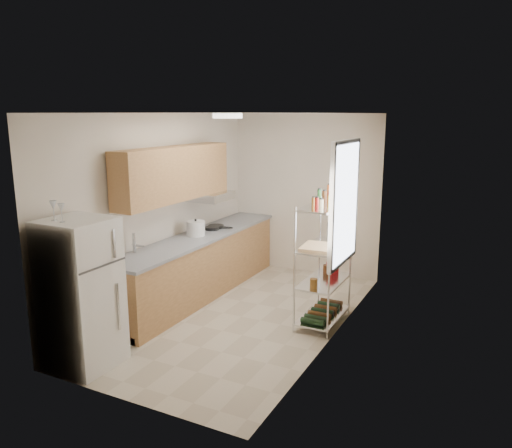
% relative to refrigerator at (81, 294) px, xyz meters
% --- Properties ---
extents(room, '(2.52, 4.42, 2.62)m').
position_rel_refrigerator_xyz_m(room, '(0.87, 1.85, 0.51)').
color(room, beige).
rests_on(room, ground).
extents(counter_run, '(0.63, 3.51, 0.90)m').
position_rel_refrigerator_xyz_m(counter_run, '(-0.05, 2.28, -0.33)').
color(counter_run, tan).
rests_on(counter_run, ground).
extents(upper_cabinets, '(0.33, 2.20, 0.72)m').
position_rel_refrigerator_xyz_m(upper_cabinets, '(-0.19, 1.95, 1.02)').
color(upper_cabinets, tan).
rests_on(upper_cabinets, room).
extents(range_hood, '(0.50, 0.60, 0.12)m').
position_rel_refrigerator_xyz_m(range_hood, '(-0.13, 2.75, 0.60)').
color(range_hood, '#B7BABC').
rests_on(range_hood, room).
extents(window, '(0.06, 1.00, 1.46)m').
position_rel_refrigerator_xyz_m(window, '(2.09, 2.20, 0.76)').
color(window, white).
rests_on(window, room).
extents(bakers_rack, '(0.45, 0.90, 1.73)m').
position_rel_refrigerator_xyz_m(bakers_rack, '(1.87, 2.14, 0.32)').
color(bakers_rack, silver).
rests_on(bakers_rack, ground).
extents(ceiling_dome, '(0.34, 0.34, 0.05)m').
position_rel_refrigerator_xyz_m(ceiling_dome, '(0.87, 1.55, 1.78)').
color(ceiling_dome, white).
rests_on(ceiling_dome, room).
extents(refrigerator, '(0.65, 0.65, 1.57)m').
position_rel_refrigerator_xyz_m(refrigerator, '(0.00, 0.00, 0.00)').
color(refrigerator, silver).
rests_on(refrigerator, ground).
extents(wine_glass_a, '(0.07, 0.07, 0.18)m').
position_rel_refrigerator_xyz_m(wine_glass_a, '(0.01, -0.17, 0.88)').
color(wine_glass_a, silver).
rests_on(wine_glass_a, refrigerator).
extents(wine_glass_b, '(0.07, 0.07, 0.20)m').
position_rel_refrigerator_xyz_m(wine_glass_b, '(-0.12, -0.15, 0.88)').
color(wine_glass_b, silver).
rests_on(wine_glass_b, refrigerator).
extents(rice_cooker, '(0.26, 0.26, 0.21)m').
position_rel_refrigerator_xyz_m(rice_cooker, '(-0.07, 2.24, 0.22)').
color(rice_cooker, silver).
rests_on(rice_cooker, counter_run).
extents(frying_pan_large, '(0.25, 0.25, 0.04)m').
position_rel_refrigerator_xyz_m(frying_pan_large, '(-0.08, 2.80, 0.14)').
color(frying_pan_large, black).
rests_on(frying_pan_large, counter_run).
extents(frying_pan_small, '(0.29, 0.29, 0.04)m').
position_rel_refrigerator_xyz_m(frying_pan_small, '(-0.06, 2.66, 0.14)').
color(frying_pan_small, black).
rests_on(frying_pan_small, counter_run).
extents(cutting_board, '(0.39, 0.48, 0.03)m').
position_rel_refrigerator_xyz_m(cutting_board, '(1.83, 2.00, 0.24)').
color(cutting_board, tan).
rests_on(cutting_board, bakers_rack).
extents(espresso_machine, '(0.19, 0.25, 0.25)m').
position_rel_refrigerator_xyz_m(espresso_machine, '(1.92, 2.48, 0.35)').
color(espresso_machine, black).
rests_on(espresso_machine, bakers_rack).
extents(storage_bag, '(0.14, 0.16, 0.16)m').
position_rel_refrigerator_xyz_m(storage_bag, '(1.88, 2.48, -0.14)').
color(storage_bag, red).
rests_on(storage_bag, bakers_rack).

